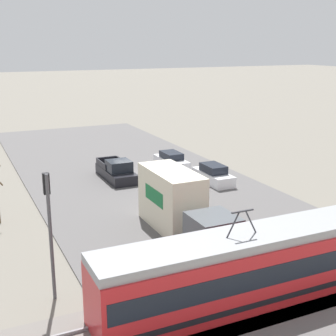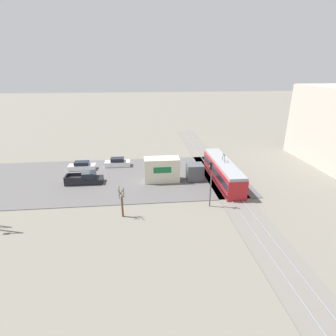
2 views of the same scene
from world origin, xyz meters
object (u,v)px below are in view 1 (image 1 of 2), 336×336
Objects in this scene: pickup_truck at (117,171)px; sedan_car_1 at (213,175)px; sedan_car_0 at (171,161)px; traffic_light_pole at (49,220)px; light_rail_tram at (240,270)px; box_truck at (180,207)px.

sedan_car_1 is at bearing 147.95° from pickup_truck.
traffic_light_pole is at bearing -128.40° from sedan_car_0.
pickup_truck reaches higher than sedan_car_1.
traffic_light_pole is at bearing 38.71° from sedan_car_1.
sedan_car_0 is at bearing -107.95° from light_rail_tram.
box_truck reaches higher than pickup_truck.
light_rail_tram is 2.28× the size of traffic_light_pole.
light_rail_tram is at bearing 82.78° from box_truck.
light_rail_tram is at bearing 152.22° from traffic_light_pole.
pickup_truck is 6.16m from sedan_car_0.
pickup_truck is 19.44m from traffic_light_pole.
box_truck is 1.52× the size of traffic_light_pole.
sedan_car_0 is 1.02× the size of sedan_car_1.
sedan_car_1 is 20.50m from traffic_light_pole.
light_rail_tram is 8.71m from traffic_light_pole.
traffic_light_pole reaches higher than box_truck.
sedan_car_0 is (-5.94, -1.62, -0.07)m from pickup_truck.
pickup_truck is (-1.38, -20.97, -0.90)m from light_rail_tram.
box_truck is 2.00× the size of sedan_car_0.
sedan_car_1 is 0.74× the size of traffic_light_pole.
traffic_light_pole is (7.47, -3.93, 2.17)m from light_rail_tram.
box_truck reaches higher than sedan_car_1.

